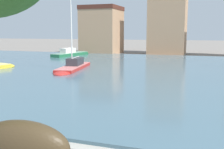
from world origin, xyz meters
name	(u,v)px	position (x,y,z in m)	size (l,w,h in m)	color
harbor_water	(145,71)	(0.00, 29.80, 0.13)	(82.04, 40.04, 0.27)	#476675
quay_edge_coping	(38,142)	(0.00, 9.53, 0.06)	(82.04, 0.50, 0.12)	#ADA89E
giraffe_statue	(16,149)	(3.12, 4.44, 2.40)	(2.70, 0.74, 4.70)	#42331E
sailboat_red	(72,67)	(-7.64, 27.39, 0.49)	(3.27, 9.01, 9.02)	red
sailboat_green	(72,54)	(-15.85, 43.39, 0.55)	(3.33, 9.40, 8.93)	#236B42
townhouse_end_terrace	(102,30)	(-13.81, 52.63, 4.72)	(7.19, 7.70, 9.41)	tan
townhouse_tall_gabled	(168,19)	(-1.05, 55.30, 6.81)	(7.03, 7.27, 13.59)	tan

